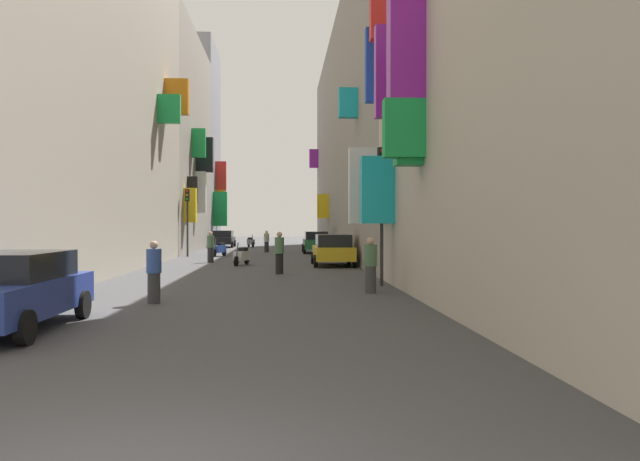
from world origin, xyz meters
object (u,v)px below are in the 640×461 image
object	(u,v)px
parked_car_green	(316,242)
pedestrian_near_right	(371,265)
scooter_silver	(251,242)
pedestrian_crossing	(279,253)
pedestrian_near_left	(154,272)
scooter_white	(242,256)
parked_car_yellow	(333,249)
parked_car_blue	(10,289)
traffic_light_near_corner	(382,192)
traffic_light_far_corner	(187,211)
pedestrian_far_away	(267,242)
scooter_blue	(219,249)
pedestrian_mid_street	(211,247)
parked_car_black	(223,238)

from	to	relation	value
parked_car_green	pedestrian_near_right	bearing A→B (deg)	-89.49
scooter_silver	pedestrian_near_right	distance (m)	37.32
parked_car_green	pedestrian_crossing	xyz separation A→B (m)	(-2.48, -18.54, 0.07)
pedestrian_near_left	scooter_white	bearing A→B (deg)	85.08
parked_car_yellow	pedestrian_near_left	xyz separation A→B (m)	(-5.74, -14.13, 0.00)
parked_car_yellow	pedestrian_crossing	world-z (taller)	pedestrian_crossing
parked_car_yellow	scooter_silver	size ratio (longest dim) A/B	2.35
parked_car_blue	traffic_light_near_corner	world-z (taller)	traffic_light_near_corner
pedestrian_near_right	traffic_light_far_corner	xyz separation A→B (m)	(-8.53, 21.08, 2.07)
parked_car_green	pedestrian_near_left	bearing A→B (deg)	-101.48
pedestrian_crossing	pedestrian_far_away	xyz separation A→B (m)	(-1.04, 19.70, -0.08)
pedestrian_crossing	pedestrian_far_away	distance (m)	19.73
pedestrian_near_left	parked_car_blue	bearing A→B (deg)	-115.52
scooter_silver	pedestrian_near_left	xyz separation A→B (m)	(-0.45, -38.96, 0.33)
pedestrian_far_away	traffic_light_near_corner	size ratio (longest dim) A/B	0.35
pedestrian_near_right	traffic_light_near_corner	xyz separation A→B (m)	(0.65, 2.02, 2.25)
pedestrian_near_left	pedestrian_far_away	xyz separation A→B (m)	(2.11, 28.87, -0.02)
parked_car_green	scooter_blue	xyz separation A→B (m)	(-6.34, -4.45, -0.32)
parked_car_yellow	traffic_light_near_corner	bearing A→B (deg)	-85.65
scooter_white	pedestrian_far_away	world-z (taller)	pedestrian_far_away
parked_car_green	pedestrian_mid_street	world-z (taller)	pedestrian_mid_street
traffic_light_near_corner	pedestrian_mid_street	bearing A→B (deg)	118.68
traffic_light_far_corner	scooter_blue	bearing A→B (deg)	3.99
pedestrian_far_away	traffic_light_far_corner	xyz separation A→B (m)	(-4.78, -5.75, 2.10)
parked_car_green	scooter_white	size ratio (longest dim) A/B	2.20
scooter_blue	pedestrian_mid_street	bearing A→B (deg)	-88.32
scooter_white	pedestrian_near_right	xyz separation A→B (m)	(4.59, -12.60, 0.35)
parked_car_black	pedestrian_mid_street	xyz separation A→B (m)	(1.47, -22.29, 0.05)
parked_car_yellow	pedestrian_near_left	world-z (taller)	pedestrian_near_left
pedestrian_near_left	traffic_light_far_corner	bearing A→B (deg)	96.60
pedestrian_near_left	pedestrian_near_right	distance (m)	6.20
parked_car_green	pedestrian_near_left	world-z (taller)	pedestrian_near_left
traffic_light_far_corner	pedestrian_near_right	bearing A→B (deg)	-67.98
parked_car_blue	scooter_blue	world-z (taller)	parked_car_blue
parked_car_yellow	parked_car_blue	xyz separation A→B (m)	(-7.62, -18.07, -0.01)
pedestrian_crossing	pedestrian_near_left	distance (m)	9.69
scooter_silver	traffic_light_near_corner	bearing A→B (deg)	-80.16
parked_car_green	pedestrian_far_away	size ratio (longest dim) A/B	2.68
parked_car_yellow	scooter_blue	distance (m)	11.18
parked_car_green	pedestrian_near_right	xyz separation A→B (m)	(0.23, -25.67, 0.02)
pedestrian_far_away	traffic_light_far_corner	bearing A→B (deg)	-129.74
scooter_blue	parked_car_black	bearing A→B (deg)	94.59
scooter_white	traffic_light_far_corner	xyz separation A→B (m)	(-3.93, 8.48, 2.41)
parked_car_green	scooter_silver	xyz separation A→B (m)	(-5.17, 11.25, -0.32)
scooter_silver	pedestrian_far_away	distance (m)	10.23
parked_car_black	scooter_blue	xyz separation A→B (m)	(1.28, -15.93, -0.30)
parked_car_blue	traffic_light_near_corner	bearing A→B (deg)	43.62
pedestrian_far_away	traffic_light_far_corner	distance (m)	7.77
scooter_white	pedestrian_far_away	distance (m)	14.26
parked_car_green	pedestrian_far_away	world-z (taller)	pedestrian_far_away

